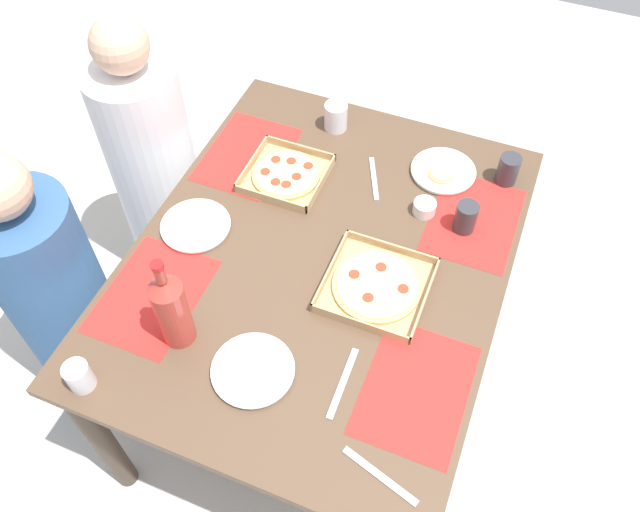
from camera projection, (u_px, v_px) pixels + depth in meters
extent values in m
plane|color=beige|center=(320.00, 374.00, 2.53)|extent=(6.00, 6.00, 0.00)
cylinder|color=#3F3328|center=(497.00, 236.00, 2.48)|extent=(0.07, 0.07, 0.74)
cylinder|color=#3F3328|center=(100.00, 437.00, 2.00)|extent=(0.07, 0.07, 0.74)
cylinder|color=#3F3328|center=(269.00, 169.00, 2.70)|extent=(0.07, 0.07, 0.74)
cube|color=brown|center=(320.00, 259.00, 1.93)|extent=(1.37, 1.08, 0.03)
cube|color=red|center=(416.00, 390.00, 1.66)|extent=(0.36, 0.26, 0.00)
cube|color=red|center=(474.00, 220.00, 2.01)|extent=(0.36, 0.26, 0.00)
cube|color=red|center=(152.00, 295.00, 1.84)|extent=(0.36, 0.26, 0.00)
cube|color=red|center=(247.00, 154.00, 2.18)|extent=(0.36, 0.26, 0.00)
cube|color=tan|center=(376.00, 288.00, 1.85)|extent=(0.29, 0.29, 0.01)
cube|color=tan|center=(360.00, 324.00, 1.76)|extent=(0.01, 0.29, 0.03)
cube|color=tan|center=(392.00, 248.00, 1.91)|extent=(0.01, 0.29, 0.03)
cube|color=tan|center=(425.00, 300.00, 1.80)|extent=(0.29, 0.01, 0.03)
cube|color=tan|center=(330.00, 269.00, 1.87)|extent=(0.29, 0.01, 0.03)
cylinder|color=#E0B76B|center=(377.00, 286.00, 1.84)|extent=(0.25, 0.25, 0.01)
cylinder|color=#EFD67F|center=(377.00, 284.00, 1.84)|extent=(0.23, 0.23, 0.00)
cylinder|color=red|center=(381.00, 267.00, 1.87)|extent=(0.03, 0.03, 0.00)
cylinder|color=red|center=(354.00, 274.00, 1.85)|extent=(0.03, 0.03, 0.00)
cylinder|color=red|center=(368.00, 298.00, 1.81)|extent=(0.03, 0.03, 0.00)
cylinder|color=red|center=(403.00, 289.00, 1.82)|extent=(0.03, 0.03, 0.00)
cube|color=tan|center=(286.00, 177.00, 2.11)|extent=(0.25, 0.25, 0.01)
cube|color=tan|center=(270.00, 199.00, 2.03)|extent=(0.01, 0.25, 0.03)
cube|color=tan|center=(301.00, 148.00, 2.17)|extent=(0.01, 0.25, 0.03)
cube|color=tan|center=(321.00, 183.00, 2.07)|extent=(0.25, 0.01, 0.03)
cube|color=tan|center=(252.00, 163.00, 2.13)|extent=(0.25, 0.01, 0.03)
cylinder|color=#E0B76B|center=(286.00, 175.00, 2.11)|extent=(0.22, 0.22, 0.01)
cylinder|color=#EFD67F|center=(286.00, 173.00, 2.10)|extent=(0.20, 0.20, 0.00)
cylinder|color=red|center=(291.00, 161.00, 2.13)|extent=(0.03, 0.03, 0.00)
cylinder|color=red|center=(276.00, 159.00, 2.14)|extent=(0.03, 0.03, 0.00)
cylinder|color=red|center=(265.00, 172.00, 2.10)|extent=(0.03, 0.03, 0.00)
cylinder|color=red|center=(276.00, 182.00, 2.07)|extent=(0.03, 0.03, 0.00)
cylinder|color=red|center=(286.00, 184.00, 2.07)|extent=(0.03, 0.03, 0.00)
cylinder|color=red|center=(297.00, 176.00, 2.09)|extent=(0.03, 0.03, 0.00)
cylinder|color=red|center=(308.00, 166.00, 2.12)|extent=(0.03, 0.03, 0.00)
cylinder|color=white|center=(196.00, 227.00, 1.98)|extent=(0.21, 0.21, 0.01)
cylinder|color=white|center=(196.00, 225.00, 1.98)|extent=(0.21, 0.21, 0.01)
cylinder|color=white|center=(253.00, 371.00, 1.69)|extent=(0.21, 0.21, 0.01)
cylinder|color=white|center=(253.00, 370.00, 1.68)|extent=(0.22, 0.22, 0.01)
cylinder|color=white|center=(443.00, 172.00, 2.12)|extent=(0.20, 0.20, 0.01)
cylinder|color=white|center=(443.00, 170.00, 2.12)|extent=(0.21, 0.21, 0.01)
cylinder|color=#E0B76B|center=(442.00, 174.00, 2.10)|extent=(0.09, 0.09, 0.01)
cylinder|color=#EFD67F|center=(442.00, 173.00, 2.09)|extent=(0.07, 0.07, 0.00)
cylinder|color=#B2382D|center=(173.00, 313.00, 1.67)|extent=(0.09, 0.09, 0.22)
cone|color=#B2382D|center=(163.00, 285.00, 1.57)|extent=(0.09, 0.09, 0.04)
cylinder|color=#B2382D|center=(160.00, 274.00, 1.53)|extent=(0.03, 0.03, 0.06)
cylinder|color=red|center=(157.00, 266.00, 1.51)|extent=(0.03, 0.03, 0.01)
cylinder|color=#333338|center=(508.00, 170.00, 2.07)|extent=(0.07, 0.07, 0.10)
cylinder|color=#333338|center=(466.00, 217.00, 1.95)|extent=(0.07, 0.07, 0.10)
cylinder|color=silver|center=(336.00, 117.00, 2.22)|extent=(0.08, 0.08, 0.10)
cylinder|color=silver|center=(79.00, 376.00, 1.64)|extent=(0.07, 0.07, 0.09)
cylinder|color=white|center=(424.00, 208.00, 2.01)|extent=(0.07, 0.07, 0.04)
cube|color=#B7B7BC|center=(380.00, 476.00, 1.53)|extent=(0.08, 0.21, 0.00)
cube|color=#B7B7BC|center=(374.00, 178.00, 2.11)|extent=(0.18, 0.09, 0.00)
cube|color=#B7B7BC|center=(343.00, 383.00, 1.67)|extent=(0.21, 0.02, 0.00)
cylinder|color=#33598C|center=(64.00, 306.00, 2.16)|extent=(0.32, 0.32, 0.95)
cylinder|color=white|center=(157.00, 178.00, 2.49)|extent=(0.32, 0.32, 0.99)
sphere|color=#D1A889|center=(119.00, 45.00, 2.02)|extent=(0.19, 0.19, 0.19)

